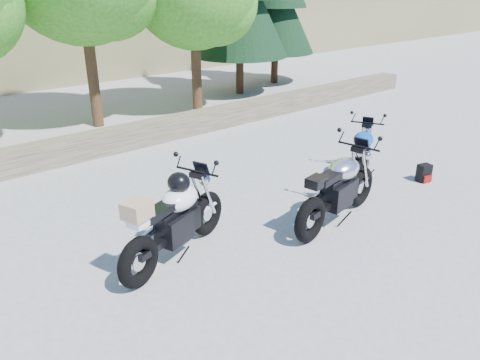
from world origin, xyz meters
name	(u,v)px	position (x,y,z in m)	size (l,w,h in m)	color
ground	(274,253)	(0.00, 0.00, 0.00)	(90.00, 90.00, 0.00)	gray
stone_wall	(104,142)	(0.00, 5.50, 0.25)	(22.00, 0.55, 0.50)	#4E4334
silver_bike	(338,190)	(1.43, 0.07, 0.56)	(2.27, 0.74, 1.14)	black
white_bike	(174,219)	(-1.11, 0.81, 0.60)	(2.13, 0.98, 1.22)	black
blue_bike	(361,155)	(3.13, 0.90, 0.49)	(1.84, 1.11, 1.01)	black
backpack	(424,173)	(4.01, 0.05, 0.16)	(0.28, 0.26, 0.34)	black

